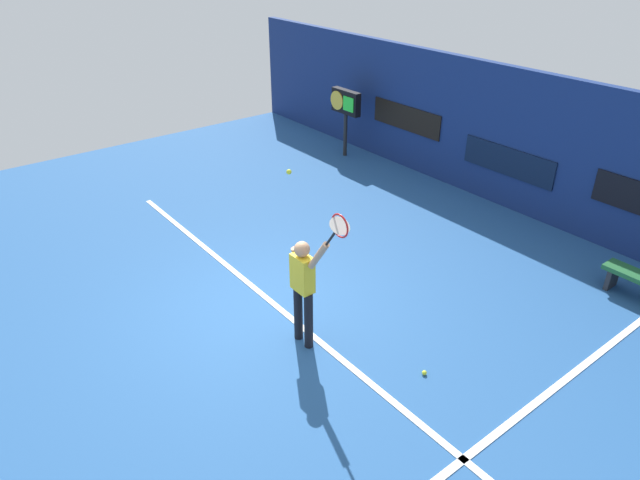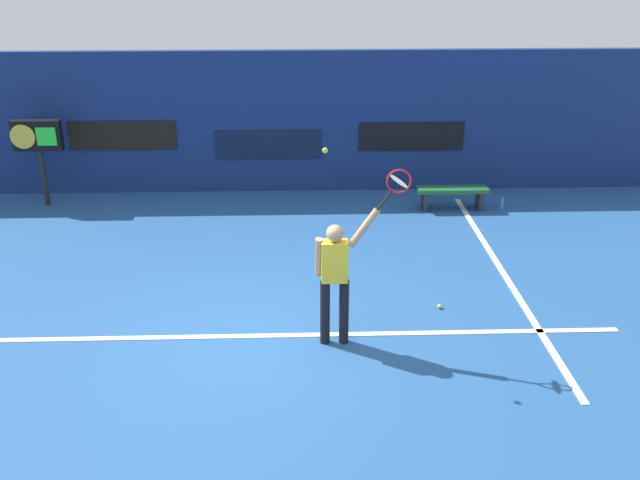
% 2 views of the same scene
% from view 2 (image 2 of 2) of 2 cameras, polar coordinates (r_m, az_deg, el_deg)
% --- Properties ---
extents(ground_plane, '(18.00, 18.00, 0.00)m').
position_cam_2_polar(ground_plane, '(9.53, -5.32, -8.32)').
color(ground_plane, '#23518C').
extents(back_wall, '(18.00, 0.20, 2.94)m').
position_cam_2_polar(back_wall, '(14.83, -4.26, 9.50)').
color(back_wall, navy).
rests_on(back_wall, ground_plane).
extents(sponsor_banner_center, '(2.20, 0.03, 0.60)m').
position_cam_2_polar(sponsor_banner_center, '(14.83, -4.22, 7.74)').
color(sponsor_banner_center, '#0C1933').
extents(sponsor_banner_portside, '(2.20, 0.03, 0.60)m').
position_cam_2_polar(sponsor_banner_portside, '(15.19, -15.74, 8.16)').
color(sponsor_banner_portside, black).
extents(sponsor_banner_starboard, '(2.20, 0.03, 0.60)m').
position_cam_2_polar(sponsor_banner_starboard, '(14.97, 7.43, 8.33)').
color(sponsor_banner_starboard, black).
extents(court_baseline, '(10.00, 0.10, 0.01)m').
position_cam_2_polar(court_baseline, '(9.67, -5.27, -7.77)').
color(court_baseline, white).
rests_on(court_baseline, ground_plane).
extents(court_sideline, '(0.10, 7.00, 0.01)m').
position_cam_2_polar(court_sideline, '(11.74, 14.67, -2.61)').
color(court_sideline, white).
rests_on(court_sideline, ground_plane).
extents(tennis_player, '(0.81, 0.31, 1.91)m').
position_cam_2_polar(tennis_player, '(9.03, 1.24, -2.79)').
color(tennis_player, black).
rests_on(tennis_player, ground_plane).
extents(tennis_racket, '(0.48, 0.27, 0.60)m').
position_cam_2_polar(tennis_racket, '(8.64, 6.29, 4.58)').
color(tennis_racket, black).
extents(tennis_ball, '(0.07, 0.07, 0.07)m').
position_cam_2_polar(tennis_ball, '(8.34, 0.41, 7.29)').
color(tennis_ball, '#CCE033').
extents(scoreboard_clock, '(0.96, 0.20, 1.74)m').
position_cam_2_polar(scoreboard_clock, '(14.96, -21.96, 7.58)').
color(scoreboard_clock, black).
rests_on(scoreboard_clock, ground_plane).
extents(court_bench, '(1.40, 0.36, 0.45)m').
position_cam_2_polar(court_bench, '(14.20, 10.70, 3.77)').
color(court_bench, '#1E592D').
rests_on(court_bench, ground_plane).
extents(water_bottle, '(0.07, 0.07, 0.24)m').
position_cam_2_polar(water_bottle, '(14.53, 14.57, 2.94)').
color(water_bottle, '#338CD8').
rests_on(water_bottle, ground_plane).
extents(spare_ball, '(0.07, 0.07, 0.07)m').
position_cam_2_polar(spare_ball, '(10.45, 9.68, -5.33)').
color(spare_ball, '#CCE033').
rests_on(spare_ball, ground_plane).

